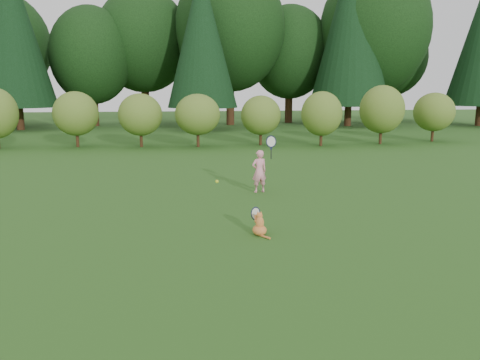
{
  "coord_description": "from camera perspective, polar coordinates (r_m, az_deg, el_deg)",
  "views": [
    {
      "loc": [
        -1.19,
        -9.21,
        2.66
      ],
      "look_at": [
        0.2,
        0.8,
        0.7
      ],
      "focal_mm": 35.0,
      "sensor_mm": 36.0,
      "label": 1
    }
  ],
  "objects": [
    {
      "name": "tennis_ball",
      "position": [
        9.49,
        -2.83,
        -0.18
      ],
      "size": [
        0.07,
        0.07,
        0.07
      ],
      "color": "#B9DB19",
      "rests_on": "ground"
    },
    {
      "name": "ground",
      "position": [
        9.66,
        -0.52,
        -5.01
      ],
      "size": [
        100.0,
        100.0,
        0.0
      ],
      "primitive_type": "plane",
      "color": "#214C15",
      "rests_on": "ground"
    },
    {
      "name": "shrub_row",
      "position": [
        22.28,
        -4.87,
        7.7
      ],
      "size": [
        28.0,
        3.0,
        2.8
      ],
      "primitive_type": null,
      "color": "olive",
      "rests_on": "ground"
    },
    {
      "name": "child",
      "position": [
        12.22,
        2.41,
        1.19
      ],
      "size": [
        0.65,
        0.39,
        1.68
      ],
      "rotation": [
        0.0,
        0.0,
        3.37
      ],
      "color": "pink",
      "rests_on": "ground"
    },
    {
      "name": "woodland_backdrop",
      "position": [
        32.6,
        -6.07,
        19.46
      ],
      "size": [
        48.0,
        10.0,
        15.0
      ],
      "primitive_type": null,
      "color": "black",
      "rests_on": "ground"
    },
    {
      "name": "cat",
      "position": [
        8.71,
        2.38,
        -5.24
      ],
      "size": [
        0.33,
        0.59,
        0.61
      ],
      "rotation": [
        0.0,
        0.0,
        0.09
      ],
      "color": "orange",
      "rests_on": "ground"
    }
  ]
}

